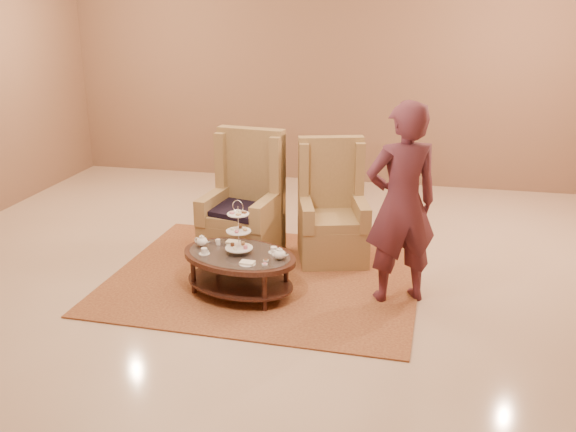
% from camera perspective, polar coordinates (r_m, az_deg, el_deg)
% --- Properties ---
extents(ground, '(8.00, 8.00, 0.00)m').
position_cam_1_polar(ground, '(6.02, -1.42, -6.90)').
color(ground, beige).
rests_on(ground, ground).
extents(ceiling, '(8.00, 8.00, 0.02)m').
position_cam_1_polar(ceiling, '(6.02, -1.42, -6.90)').
color(ceiling, silver).
rests_on(ceiling, ground).
extents(wall_back, '(8.00, 0.04, 3.50)m').
position_cam_1_polar(wall_back, '(9.39, 4.49, 13.53)').
color(wall_back, '#89634A').
rests_on(wall_back, ground).
extents(rug, '(3.02, 2.54, 0.02)m').
position_cam_1_polar(rug, '(6.34, -2.01, -5.44)').
color(rug, '#A56B3A').
rests_on(rug, ground).
extents(tea_table, '(1.26, 1.02, 0.92)m').
position_cam_1_polar(tea_table, '(5.88, -4.35, -4.01)').
color(tea_table, black).
rests_on(tea_table, ground).
extents(armchair_left, '(0.80, 0.82, 1.33)m').
position_cam_1_polar(armchair_left, '(6.75, -3.86, 0.11)').
color(armchair_left, '#9C7A49').
rests_on(armchair_left, ground).
extents(armchair_right, '(0.84, 0.86, 1.26)m').
position_cam_1_polar(armchair_right, '(6.71, 3.91, -0.28)').
color(armchair_right, '#9C7A49').
rests_on(armchair_right, ground).
extents(person, '(0.79, 0.68, 1.82)m').
position_cam_1_polar(person, '(5.67, 10.06, 1.04)').
color(person, '#4F222C').
rests_on(person, ground).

